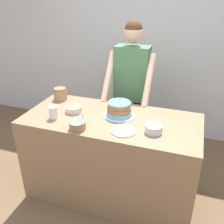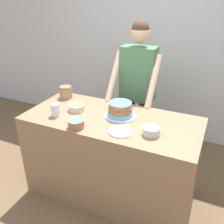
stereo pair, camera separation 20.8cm
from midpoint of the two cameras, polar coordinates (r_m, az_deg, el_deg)
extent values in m
plane|color=brown|center=(2.68, -1.48, -22.78)|extent=(14.00, 14.00, 0.00)
cube|color=silver|center=(3.66, 12.01, 14.18)|extent=(10.00, 0.05, 2.60)
cube|color=#8C6B4C|center=(2.63, 2.18, -10.32)|extent=(1.69, 0.78, 0.91)
cylinder|color=#2D2D38|center=(3.24, 5.81, -3.69)|extent=(0.12, 0.12, 0.84)
cylinder|color=#2D2D38|center=(3.19, 8.78, -4.32)|extent=(0.12, 0.12, 0.84)
cube|color=#4C7F56|center=(2.92, 8.09, 8.55)|extent=(0.39, 0.21, 0.63)
cylinder|color=beige|center=(2.84, 2.57, 8.16)|extent=(0.07, 0.40, 0.53)
cylinder|color=beige|center=(2.71, 11.66, 6.77)|extent=(0.07, 0.40, 0.53)
sphere|color=beige|center=(2.82, 8.68, 17.37)|extent=(0.21, 0.21, 0.21)
sphere|color=#51331E|center=(2.82, 8.74, 18.11)|extent=(0.19, 0.19, 0.19)
cylinder|color=silver|center=(2.43, 4.33, -0.86)|extent=(0.31, 0.31, 0.01)
cylinder|color=#60B7E0|center=(2.42, 4.35, -0.32)|extent=(0.25, 0.25, 0.04)
cylinder|color=#9E663D|center=(2.40, 4.39, 0.57)|extent=(0.23, 0.23, 0.04)
cylinder|color=#9E663D|center=(2.38, 4.42, 1.47)|extent=(0.22, 0.22, 0.04)
cylinder|color=#60B7E0|center=(2.37, 4.44, 2.03)|extent=(0.22, 0.22, 0.01)
cylinder|color=silver|center=(2.54, -5.85, 0.97)|extent=(0.16, 0.16, 0.06)
cylinder|color=#F2DB4C|center=(2.53, -5.87, 1.47)|extent=(0.14, 0.14, 0.01)
cylinder|color=#936B4C|center=(2.22, -5.57, -2.76)|extent=(0.14, 0.14, 0.07)
cylinder|color=#60B7E0|center=(2.21, -5.60, -2.07)|extent=(0.12, 0.12, 0.01)
cylinder|color=silver|center=(2.19, -4.32, -1.48)|extent=(0.03, 0.07, 0.17)
cylinder|color=silver|center=(2.15, 11.77, -4.31)|extent=(0.15, 0.15, 0.07)
cylinder|color=white|center=(2.13, 11.84, -3.63)|extent=(0.13, 0.13, 0.01)
cylinder|color=silver|center=(2.15, 13.17, -3.24)|extent=(0.05, 0.07, 0.13)
cylinder|color=silver|center=(2.45, -10.50, 0.41)|extent=(0.08, 0.08, 0.12)
cylinder|color=white|center=(2.16, 4.78, -4.53)|extent=(0.22, 0.22, 0.01)
cylinder|color=#9E7F5B|center=(2.86, -8.48, 4.33)|extent=(0.14, 0.14, 0.12)
cylinder|color=olive|center=(2.84, -8.57, 5.59)|extent=(0.13, 0.13, 0.02)
camera|label=1|loc=(0.10, -87.43, 1.25)|focal=40.00mm
camera|label=2|loc=(0.10, 92.57, -1.25)|focal=40.00mm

